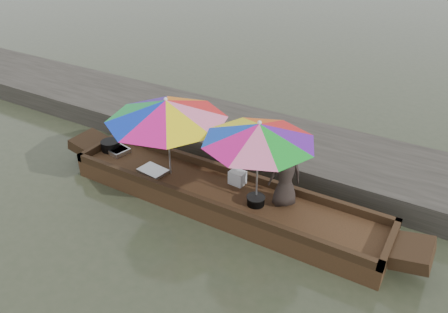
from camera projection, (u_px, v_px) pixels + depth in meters
The scene contains 11 objects.
water at pixel (221, 206), 8.03m from camera, with size 80.00×80.00×0.00m, color #353C29.
dock at pixel (273, 145), 9.54m from camera, with size 22.00×2.20×0.50m, color #2D2B26.
boat_hull at pixel (221, 198), 7.95m from camera, with size 6.00×1.20×0.35m, color black.
cooking_pot at pixel (111, 146), 9.09m from camera, with size 0.39×0.39×0.20m, color black.
tray_crayfish at pixel (116, 150), 9.06m from camera, with size 0.54×0.37×0.09m, color silver.
tray_scallop at pixel (153, 171), 8.37m from camera, with size 0.54×0.37×0.06m, color silver.
charcoal_grill at pixel (256, 201), 7.45m from camera, with size 0.30×0.30×0.14m, color black.
supply_bag at pixel (237, 178), 7.98m from camera, with size 0.28×0.22×0.26m, color silver.
vendor at pixel (285, 176), 7.23m from camera, with size 0.55×0.36×1.13m, color black.
umbrella_bow at pixel (168, 137), 7.97m from camera, with size 2.21×2.21×1.55m, color pink, non-canonical shape.
umbrella_stern at pixel (258, 164), 7.16m from camera, with size 1.88×1.88×1.55m, color #5C14A5, non-canonical shape.
Camera 1 is at (3.38, -5.55, 4.82)m, focal length 35.00 mm.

